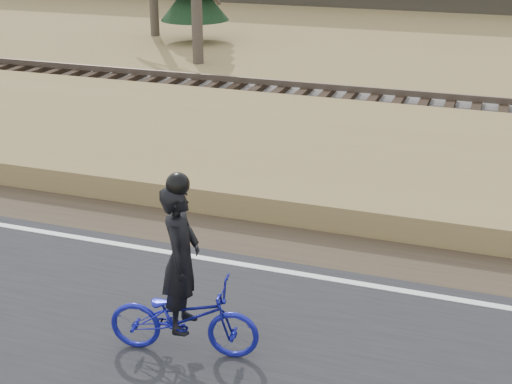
% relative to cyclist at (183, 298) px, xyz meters
% --- Properties ---
extents(ground, '(120.00, 120.00, 0.00)m').
position_rel_cyclist_xyz_m(ground, '(-1.53, 2.04, -0.77)').
color(ground, olive).
rests_on(ground, ground).
extents(road, '(120.00, 6.00, 0.06)m').
position_rel_cyclist_xyz_m(road, '(-1.53, -0.46, -0.74)').
color(road, black).
rests_on(road, ground).
extents(edge_line, '(120.00, 0.12, 0.01)m').
position_rel_cyclist_xyz_m(edge_line, '(-1.53, 2.24, -0.71)').
color(edge_line, silver).
rests_on(edge_line, road).
extents(shoulder, '(120.00, 1.60, 0.04)m').
position_rel_cyclist_xyz_m(shoulder, '(-1.53, 3.24, -0.75)').
color(shoulder, '#473A2B').
rests_on(shoulder, ground).
extents(embankment, '(120.00, 5.00, 0.44)m').
position_rel_cyclist_xyz_m(embankment, '(-1.53, 6.24, -0.55)').
color(embankment, olive).
rests_on(embankment, ground).
extents(ballast, '(120.00, 3.00, 0.45)m').
position_rel_cyclist_xyz_m(ballast, '(-1.53, 10.04, -0.55)').
color(ballast, slate).
rests_on(ballast, ground).
extents(railroad, '(120.00, 2.40, 0.29)m').
position_rel_cyclist_xyz_m(railroad, '(-1.53, 10.04, -0.25)').
color(railroad, black).
rests_on(railroad, ballast).
extents(cyclist, '(1.83, 0.90, 2.23)m').
position_rel_cyclist_xyz_m(cyclist, '(0.00, 0.00, 0.00)').
color(cyclist, navy).
rests_on(cyclist, road).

